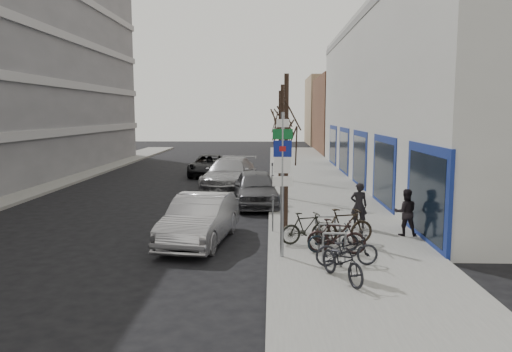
# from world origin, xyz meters

# --- Properties ---
(ground) EXTENTS (120.00, 120.00, 0.00)m
(ground) POSITION_xyz_m (0.00, 0.00, 0.00)
(ground) COLOR black
(ground) RESTS_ON ground
(sidewalk_east) EXTENTS (5.00, 70.00, 0.15)m
(sidewalk_east) POSITION_xyz_m (4.50, 10.00, 0.07)
(sidewalk_east) COLOR slate
(sidewalk_east) RESTS_ON ground
(sidewalk_west) EXTENTS (3.00, 70.00, 0.15)m
(sidewalk_west) POSITION_xyz_m (-11.00, 10.00, 0.07)
(sidewalk_west) COLOR slate
(sidewalk_west) RESTS_ON ground
(brick_building_far) EXTENTS (12.00, 14.00, 8.00)m
(brick_building_far) POSITION_xyz_m (13.00, 40.00, 4.00)
(brick_building_far) COLOR brown
(brick_building_far) RESTS_ON ground
(tan_building_far) EXTENTS (13.00, 12.00, 9.00)m
(tan_building_far) POSITION_xyz_m (13.50, 55.00, 4.50)
(tan_building_far) COLOR #937A5B
(tan_building_far) RESTS_ON ground
(highway_sign_pole) EXTENTS (0.55, 0.10, 4.20)m
(highway_sign_pole) POSITION_xyz_m (2.40, -0.01, 2.46)
(highway_sign_pole) COLOR gray
(highway_sign_pole) RESTS_ON ground
(bike_rack) EXTENTS (0.66, 2.26, 0.83)m
(bike_rack) POSITION_xyz_m (3.80, 0.60, 0.66)
(bike_rack) COLOR gray
(bike_rack) RESTS_ON sidewalk_east
(tree_near) EXTENTS (1.80, 1.80, 5.50)m
(tree_near) POSITION_xyz_m (2.60, 3.50, 4.10)
(tree_near) COLOR black
(tree_near) RESTS_ON ground
(tree_mid) EXTENTS (1.80, 1.80, 5.50)m
(tree_mid) POSITION_xyz_m (2.60, 10.00, 4.10)
(tree_mid) COLOR black
(tree_mid) RESTS_ON ground
(tree_far) EXTENTS (1.80, 1.80, 5.50)m
(tree_far) POSITION_xyz_m (2.60, 16.50, 4.10)
(tree_far) COLOR black
(tree_far) RESTS_ON ground
(meter_front) EXTENTS (0.10, 0.08, 1.27)m
(meter_front) POSITION_xyz_m (2.15, 3.00, 0.92)
(meter_front) COLOR gray
(meter_front) RESTS_ON sidewalk_east
(meter_mid) EXTENTS (0.10, 0.08, 1.27)m
(meter_mid) POSITION_xyz_m (2.15, 8.50, 0.92)
(meter_mid) COLOR gray
(meter_mid) RESTS_ON sidewalk_east
(meter_back) EXTENTS (0.10, 0.08, 1.27)m
(meter_back) POSITION_xyz_m (2.15, 14.00, 0.92)
(meter_back) COLOR gray
(meter_back) RESTS_ON sidewalk_east
(bike_near_left) EXTENTS (1.24, 1.90, 1.12)m
(bike_near_left) POSITION_xyz_m (3.82, -2.00, 0.71)
(bike_near_left) COLOR black
(bike_near_left) RESTS_ON sidewalk_east
(bike_near_right) EXTENTS (1.76, 0.79, 1.03)m
(bike_near_right) POSITION_xyz_m (3.97, 0.36, 0.67)
(bike_near_right) COLOR black
(bike_near_right) RESTS_ON sidewalk_east
(bike_mid_curb) EXTENTS (1.58, 0.69, 0.93)m
(bike_mid_curb) POSITION_xyz_m (3.90, 0.51, 0.62)
(bike_mid_curb) COLOR black
(bike_mid_curb) RESTS_ON sidewalk_east
(bike_mid_inner) EXTENTS (1.74, 1.02, 1.01)m
(bike_mid_inner) POSITION_xyz_m (3.17, 1.44, 0.66)
(bike_mid_inner) COLOR black
(bike_mid_inner) RESTS_ON sidewalk_east
(bike_far_curb) EXTENTS (1.74, 0.73, 1.03)m
(bike_far_curb) POSITION_xyz_m (4.10, -0.80, 0.67)
(bike_far_curb) COLOR black
(bike_far_curb) RESTS_ON sidewalk_east
(bike_far_inner) EXTENTS (1.99, 1.08, 1.16)m
(bike_far_inner) POSITION_xyz_m (4.34, 1.35, 0.73)
(bike_far_inner) COLOR black
(bike_far_inner) RESTS_ON sidewalk_east
(parked_car_front) EXTENTS (2.26, 4.89, 1.55)m
(parked_car_front) POSITION_xyz_m (-0.20, 1.97, 0.78)
(parked_car_front) COLOR #A09FA4
(parked_car_front) RESTS_ON ground
(parked_car_mid) EXTENTS (2.36, 4.90, 1.61)m
(parked_car_mid) POSITION_xyz_m (1.40, 8.53, 0.81)
(parked_car_mid) COLOR #4A4A4F
(parked_car_mid) RESTS_ON ground
(parked_car_back) EXTENTS (3.13, 6.12, 1.70)m
(parked_car_back) POSITION_xyz_m (-0.20, 13.57, 0.85)
(parked_car_back) COLOR gray
(parked_car_back) RESTS_ON ground
(lane_car) EXTENTS (2.40, 5.03, 1.38)m
(lane_car) POSITION_xyz_m (-2.10, 19.37, 0.69)
(lane_car) COLOR black
(lane_car) RESTS_ON ground
(pedestrian_near) EXTENTS (0.60, 0.40, 1.61)m
(pedestrian_near) POSITION_xyz_m (5.17, 3.60, 0.96)
(pedestrian_near) COLOR black
(pedestrian_near) RESTS_ON sidewalk_east
(pedestrian_far) EXTENTS (0.60, 0.43, 1.57)m
(pedestrian_far) POSITION_xyz_m (6.52, 2.58, 0.94)
(pedestrian_far) COLOR black
(pedestrian_far) RESTS_ON sidewalk_east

